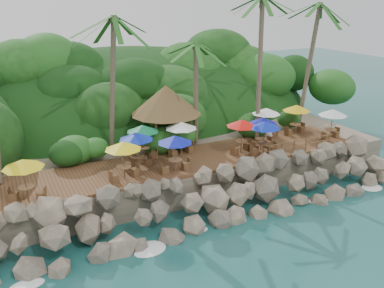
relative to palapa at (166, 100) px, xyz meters
name	(u,v)px	position (x,y,z in m)	size (l,w,h in m)	color
ground	(236,227)	(0.36, -9.66, -5.79)	(140.00, 140.00, 0.00)	#19514F
land_base	(144,135)	(0.36, 6.34, -4.74)	(32.00, 25.20, 2.10)	gray
jungle_hill	(121,125)	(0.36, 13.84, -5.79)	(44.80, 28.00, 15.40)	#143811
seawall	(220,196)	(0.36, -7.66, -4.64)	(29.00, 4.00, 2.30)	gray
terrace	(192,160)	(0.36, -3.66, -3.59)	(26.00, 5.00, 0.20)	brown
jungle_foliage	(148,149)	(0.36, 5.34, -5.79)	(44.00, 16.00, 12.00)	#143811
foam_line	(233,224)	(0.36, -9.36, -5.76)	(25.20, 0.80, 0.06)	white
palms	(152,8)	(-1.24, -0.96, 6.59)	(32.35, 7.51, 13.76)	brown
palapa	(166,100)	(0.00, 0.00, 0.00)	(5.33, 5.33, 4.60)	brown
dining_clusters	(212,129)	(1.86, -3.85, -1.44)	(25.12, 5.46, 2.47)	brown
railing	(300,145)	(8.01, -6.01, -2.89)	(6.10, 0.10, 1.00)	brown
waiter	(269,132)	(7.25, -3.22, -2.63)	(0.63, 0.41, 1.71)	white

